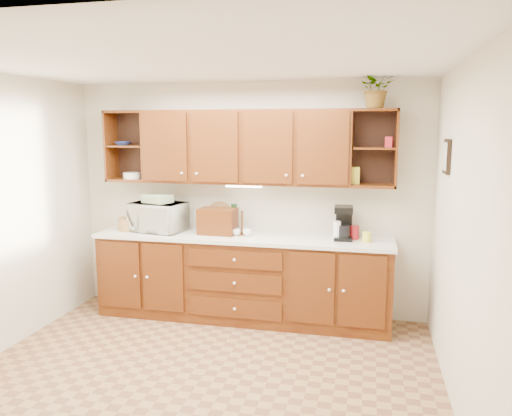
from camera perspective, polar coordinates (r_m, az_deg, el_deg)
The scene contains 25 objects.
floor at distance 4.45m, azimuth -6.47°, elevation -19.02°, with size 4.00×4.00×0.00m, color olive.
ceiling at distance 3.96m, azimuth -7.16°, elevation 16.42°, with size 4.00×4.00×0.00m, color white.
back_wall at distance 5.66m, azimuth -0.87°, elevation 1.05°, with size 4.00×4.00×0.00m, color beige.
right_wall at distance 3.84m, azimuth 22.67°, elevation -3.50°, with size 3.50×3.50×0.00m, color beige.
base_cabinets at distance 5.56m, azimuth -1.58°, elevation -8.09°, with size 3.20×0.60×0.90m, color #3C1406.
countertop at distance 5.43m, azimuth -1.63°, elevation -3.37°, with size 3.24×0.64×0.04m, color silver.
upper_cabinets at distance 5.45m, azimuth -1.19°, elevation 7.00°, with size 3.20×0.33×0.80m.
undercabinet_light at distance 5.43m, azimuth -1.41°, elevation 2.52°, with size 0.40×0.05×0.03m, color white.
framed_picture at distance 4.65m, azimuth 20.98°, elevation 5.52°, with size 0.03×0.24×0.30m, color black.
wicker_basket at distance 5.89m, azimuth -14.24°, elevation -1.77°, with size 0.26×0.26×0.14m, color #A06E42.
microwave at distance 5.74m, azimuth -11.13°, elevation -1.00°, with size 0.59×0.40×0.33m, color silver.
towel_stack at distance 5.71m, azimuth -11.20°, elevation 1.05°, with size 0.30×0.22×0.09m, color #ECE36F.
wine_bottle at distance 5.58m, azimuth -2.51°, elevation -1.15°, with size 0.07×0.07×0.32m, color black.
woven_tray at distance 5.75m, azimuth -4.20°, elevation -2.39°, with size 0.33×0.33×0.02m, color #A06E42.
bread_box at distance 5.50m, azimuth -4.40°, elevation -1.52°, with size 0.41×0.25×0.28m, color #3C1406.
mug_tree at distance 5.45m, azimuth -1.60°, elevation -2.67°, with size 0.25×0.24×0.27m.
canister_red at distance 5.35m, azimuth 11.14°, elevation -2.73°, with size 0.11×0.11×0.14m, color maroon.
canister_white at distance 5.25m, azimuth 9.25°, elevation -2.58°, with size 0.08×0.08×0.20m, color white.
canister_yellow at distance 5.23m, azimuth 12.54°, elevation -3.25°, with size 0.09×0.09×0.11m, color gold.
coffee_maker at distance 5.30m, azimuth 9.97°, elevation -1.74°, with size 0.20×0.25×0.35m.
bowl_stack at distance 5.96m, azimuth -14.96°, elevation 7.14°, with size 0.17×0.17×0.04m, color navy.
plate_stack at distance 5.93m, azimuth -13.98°, elevation 3.62°, with size 0.20×0.20×0.07m, color white.
pantry_box_yellow at distance 5.30m, azimuth 11.20°, elevation 3.67°, with size 0.10×0.08×0.17m, color gold.
pantry_box_red at distance 5.26m, azimuth 14.98°, elevation 7.29°, with size 0.07×0.06×0.11m, color maroon.
potted_plant at distance 5.24m, azimuth 13.64°, elevation 13.18°, with size 0.36×0.31×0.40m, color #999999.
Camera 1 is at (1.33, -3.70, 2.09)m, focal length 35.00 mm.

